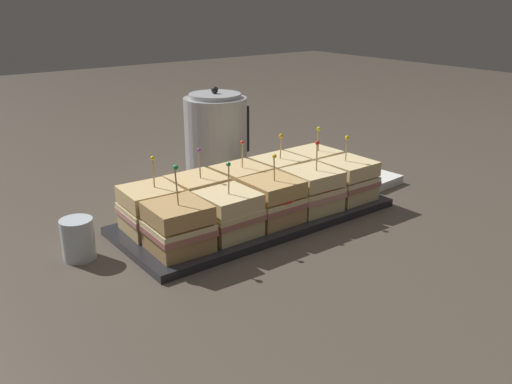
{
  "coord_description": "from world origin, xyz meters",
  "views": [
    {
      "loc": [
        -0.73,
        -0.95,
        0.51
      ],
      "look_at": [
        0.0,
        0.0,
        0.07
      ],
      "focal_mm": 38.0,
      "sensor_mm": 36.0,
      "label": 1
    }
  ],
  "objects_px": {
    "sandwich_back_far_left": "(151,209)",
    "sandwich_back_left": "(198,197)",
    "sandwich_back_center": "(242,186)",
    "sandwich_back_far_right": "(313,168)",
    "sandwich_front_left": "(228,213)",
    "drinking_glass": "(78,239)",
    "sandwich_front_center": "(273,200)",
    "sandwich_front_far_right": "(348,180)",
    "sandwich_back_right": "(279,177)",
    "sandwich_front_far_left": "(178,227)",
    "sandwich_front_right": "(312,190)",
    "kettle_steel": "(216,136)",
    "serving_platter": "(256,216)",
    "napkin_stack": "(372,179)"
  },
  "relations": [
    {
      "from": "sandwich_back_far_left",
      "to": "sandwich_back_left",
      "type": "distance_m",
      "value": 0.12
    },
    {
      "from": "sandwich_back_center",
      "to": "sandwich_back_far_right",
      "type": "relative_size",
      "value": 1.02
    },
    {
      "from": "sandwich_front_left",
      "to": "drinking_glass",
      "type": "distance_m",
      "value": 0.31
    },
    {
      "from": "sandwich_front_center",
      "to": "sandwich_back_far_left",
      "type": "xyz_separation_m",
      "value": [
        -0.25,
        0.12,
        -0.0
      ]
    },
    {
      "from": "sandwich_back_left",
      "to": "drinking_glass",
      "type": "bearing_deg",
      "value": -179.5
    },
    {
      "from": "sandwich_front_far_right",
      "to": "sandwich_back_right",
      "type": "height_order",
      "value": "sandwich_front_far_right"
    },
    {
      "from": "sandwich_front_far_left",
      "to": "drinking_glass",
      "type": "height_order",
      "value": "sandwich_front_far_left"
    },
    {
      "from": "sandwich_front_right",
      "to": "sandwich_back_center",
      "type": "distance_m",
      "value": 0.17
    },
    {
      "from": "sandwich_front_far_right",
      "to": "sandwich_back_right",
      "type": "relative_size",
      "value": 1.01
    },
    {
      "from": "sandwich_back_left",
      "to": "kettle_steel",
      "type": "relative_size",
      "value": 0.64
    },
    {
      "from": "serving_platter",
      "to": "sandwich_front_left",
      "type": "distance_m",
      "value": 0.15
    },
    {
      "from": "sandwich_front_right",
      "to": "sandwich_back_right",
      "type": "xyz_separation_m",
      "value": [
        0.0,
        0.13,
        0.0
      ]
    },
    {
      "from": "sandwich_front_left",
      "to": "sandwich_front_right",
      "type": "height_order",
      "value": "sandwich_front_right"
    },
    {
      "from": "sandwich_front_far_left",
      "to": "sandwich_back_right",
      "type": "relative_size",
      "value": 1.11
    },
    {
      "from": "sandwich_back_far_right",
      "to": "sandwich_back_right",
      "type": "bearing_deg",
      "value": -179.56
    },
    {
      "from": "sandwich_back_center",
      "to": "napkin_stack",
      "type": "height_order",
      "value": "sandwich_back_center"
    },
    {
      "from": "sandwich_front_left",
      "to": "kettle_steel",
      "type": "bearing_deg",
      "value": 59.62
    },
    {
      "from": "sandwich_front_far_right",
      "to": "sandwich_back_left",
      "type": "relative_size",
      "value": 0.97
    },
    {
      "from": "serving_platter",
      "to": "sandwich_back_far_right",
      "type": "xyz_separation_m",
      "value": [
        0.24,
        0.06,
        0.06
      ]
    },
    {
      "from": "sandwich_back_left",
      "to": "napkin_stack",
      "type": "distance_m",
      "value": 0.56
    },
    {
      "from": "sandwich_front_center",
      "to": "napkin_stack",
      "type": "height_order",
      "value": "sandwich_front_center"
    },
    {
      "from": "sandwich_back_far_right",
      "to": "sandwich_back_far_left",
      "type": "bearing_deg",
      "value": -179.51
    },
    {
      "from": "serving_platter",
      "to": "sandwich_front_right",
      "type": "xyz_separation_m",
      "value": [
        0.12,
        -0.06,
        0.06
      ]
    },
    {
      "from": "sandwich_front_left",
      "to": "sandwich_front_center",
      "type": "height_order",
      "value": "sandwich_front_left"
    },
    {
      "from": "sandwich_back_far_left",
      "to": "sandwich_back_center",
      "type": "distance_m",
      "value": 0.25
    },
    {
      "from": "sandwich_front_right",
      "to": "sandwich_front_far_left",
      "type": "bearing_deg",
      "value": 179.82
    },
    {
      "from": "sandwich_front_right",
      "to": "sandwich_back_right",
      "type": "height_order",
      "value": "sandwich_front_right"
    },
    {
      "from": "serving_platter",
      "to": "sandwich_back_right",
      "type": "xyz_separation_m",
      "value": [
        0.12,
        0.06,
        0.06
      ]
    },
    {
      "from": "sandwich_front_right",
      "to": "kettle_steel",
      "type": "height_order",
      "value": "kettle_steel"
    },
    {
      "from": "sandwich_back_right",
      "to": "napkin_stack",
      "type": "height_order",
      "value": "sandwich_back_right"
    },
    {
      "from": "sandwich_front_center",
      "to": "sandwich_front_far_left",
      "type": "bearing_deg",
      "value": -179.68
    },
    {
      "from": "sandwich_front_center",
      "to": "sandwich_back_right",
      "type": "distance_m",
      "value": 0.17
    },
    {
      "from": "sandwich_back_right",
      "to": "kettle_steel",
      "type": "distance_m",
      "value": 0.28
    },
    {
      "from": "sandwich_front_far_left",
      "to": "sandwich_front_left",
      "type": "xyz_separation_m",
      "value": [
        0.12,
        0.0,
        -0.0
      ]
    },
    {
      "from": "sandwich_front_center",
      "to": "sandwich_back_far_left",
      "type": "bearing_deg",
      "value": 154.1
    },
    {
      "from": "kettle_steel",
      "to": "sandwich_back_right",
      "type": "bearing_deg",
      "value": -87.63
    },
    {
      "from": "sandwich_back_far_left",
      "to": "sandwich_back_right",
      "type": "relative_size",
      "value": 1.03
    },
    {
      "from": "sandwich_front_far_left",
      "to": "sandwich_front_right",
      "type": "distance_m",
      "value": 0.37
    },
    {
      "from": "serving_platter",
      "to": "sandwich_back_far_right",
      "type": "distance_m",
      "value": 0.26
    },
    {
      "from": "sandwich_back_center",
      "to": "sandwich_front_center",
      "type": "bearing_deg",
      "value": -89.78
    },
    {
      "from": "sandwich_back_center",
      "to": "sandwich_front_far_left",
      "type": "bearing_deg",
      "value": -153.65
    },
    {
      "from": "serving_platter",
      "to": "sandwich_back_far_right",
      "type": "bearing_deg",
      "value": 14.48
    },
    {
      "from": "sandwich_front_center",
      "to": "kettle_steel",
      "type": "bearing_deg",
      "value": 74.54
    },
    {
      "from": "sandwich_front_right",
      "to": "napkin_stack",
      "type": "distance_m",
      "value": 0.32
    },
    {
      "from": "sandwich_front_far_left",
      "to": "kettle_steel",
      "type": "relative_size",
      "value": 0.69
    },
    {
      "from": "sandwich_front_far_left",
      "to": "sandwich_front_left",
      "type": "bearing_deg",
      "value": 0.9
    },
    {
      "from": "sandwich_back_center",
      "to": "napkin_stack",
      "type": "relative_size",
      "value": 1.2
    },
    {
      "from": "serving_platter",
      "to": "kettle_steel",
      "type": "bearing_deg",
      "value": 71.67
    },
    {
      "from": "sandwich_back_far_right",
      "to": "drinking_glass",
      "type": "bearing_deg",
      "value": -179.5
    },
    {
      "from": "serving_platter",
      "to": "napkin_stack",
      "type": "height_order",
      "value": "napkin_stack"
    }
  ]
}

